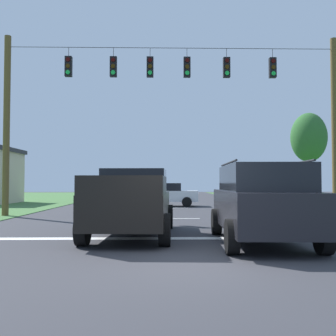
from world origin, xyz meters
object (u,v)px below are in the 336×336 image
at_px(pickup_truck, 133,202).
at_px(suv_black, 261,201).
at_px(distant_car_crossing_white, 165,194).
at_px(overhead_signal_span, 172,112).
at_px(tree_roadside_far_right, 309,138).

bearing_deg(pickup_truck, suv_black, -24.80).
distance_m(suv_black, distant_car_crossing_white, 16.02).
distance_m(pickup_truck, suv_black, 3.72).
height_order(overhead_signal_span, pickup_truck, overhead_signal_span).
bearing_deg(distant_car_crossing_white, tree_roadside_far_right, 32.73).
distance_m(overhead_signal_span, pickup_truck, 7.92).
xyz_separation_m(overhead_signal_span, pickup_truck, (-1.34, -6.75, -3.92)).
bearing_deg(tree_roadside_far_right, pickup_truck, -121.72).
relative_size(pickup_truck, suv_black, 1.13).
height_order(overhead_signal_span, distant_car_crossing_white, overhead_signal_span).
distance_m(overhead_signal_span, tree_roadside_far_right, 20.18).
relative_size(suv_black, distant_car_crossing_white, 1.11).
height_order(pickup_truck, distant_car_crossing_white, pickup_truck).
bearing_deg(overhead_signal_span, suv_black, -76.23).
bearing_deg(pickup_truck, distant_car_crossing_white, 85.45).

